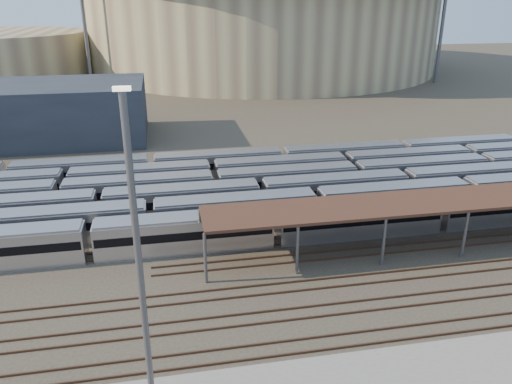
% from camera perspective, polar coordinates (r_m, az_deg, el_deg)
% --- Properties ---
extents(ground, '(420.00, 420.00, 0.00)m').
position_cam_1_polar(ground, '(46.84, 4.39, -10.12)').
color(ground, '#383026').
rests_on(ground, ground).
extents(subway_trains, '(122.81, 23.90, 3.60)m').
position_cam_1_polar(subway_trains, '(62.25, 0.37, 0.18)').
color(subway_trains, silver).
rests_on(subway_trains, ground).
extents(inspection_shed, '(60.30, 6.00, 5.30)m').
position_cam_1_polar(inspection_shed, '(57.08, 25.31, -0.63)').
color(inspection_shed, '#58575C').
rests_on(inspection_shed, ground).
extents(empty_tracks, '(170.00, 9.62, 0.18)m').
position_cam_1_polar(empty_tracks, '(42.80, 6.16, -13.47)').
color(empty_tracks, '#4C3323').
rests_on(empty_tracks, ground).
extents(stadium, '(124.00, 124.00, 32.50)m').
position_cam_1_polar(stadium, '(182.06, 0.65, 19.16)').
color(stadium, tan).
rests_on(stadium, ground).
extents(service_building, '(42.00, 20.00, 10.00)m').
position_cam_1_polar(service_building, '(98.36, -24.98, 8.19)').
color(service_building, '#1E232D').
rests_on(service_building, ground).
extents(floodlight_0, '(4.00, 1.00, 38.40)m').
position_cam_1_polar(floodlight_0, '(149.58, -19.19, 19.08)').
color(floodlight_0, '#58575C').
rests_on(floodlight_0, ground).
extents(floodlight_2, '(4.00, 1.00, 38.40)m').
position_cam_1_polar(floodlight_2, '(160.26, 20.73, 19.00)').
color(floodlight_2, '#58575C').
rests_on(floodlight_2, ground).
extents(floodlight_3, '(4.00, 1.00, 38.40)m').
position_cam_1_polar(floodlight_3, '(198.34, -11.20, 20.20)').
color(floodlight_3, '#58575C').
rests_on(floodlight_3, ground).
extents(yard_light_pole, '(0.81, 0.36, 20.66)m').
position_cam_1_polar(yard_light_pole, '(26.92, -12.98, -10.37)').
color(yard_light_pole, '#58575C').
rests_on(yard_light_pole, apron).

